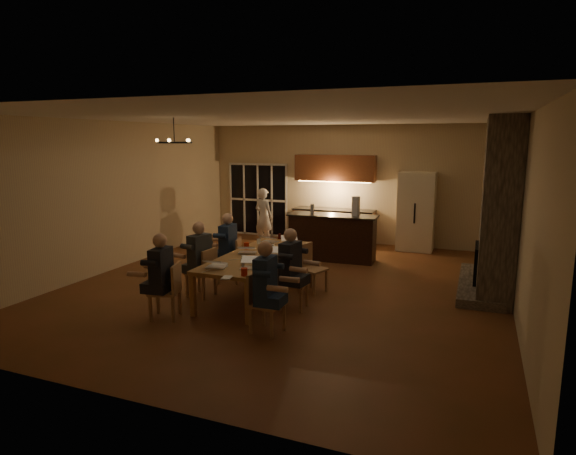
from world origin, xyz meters
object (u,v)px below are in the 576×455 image
(chandelier, at_px, (174,142))
(person_left_mid, at_px, (200,260))
(person_left_far, at_px, (228,248))
(bar_island, at_px, (332,237))
(laptop_b, at_px, (250,262))
(laptop_c, at_px, (247,247))
(person_left_near, at_px, (162,277))
(laptop_d, at_px, (270,251))
(person_right_near, at_px, (266,288))
(laptop_f, at_px, (290,240))
(chair_left_far, at_px, (229,260))
(bar_blender, at_px, (356,206))
(can_cola, at_px, (279,236))
(mug_front, at_px, (243,258))
(standing_person, at_px, (264,217))
(redcup_far, at_px, (290,238))
(chair_left_near, at_px, (165,291))
(laptop_a, at_px, (216,261))
(chair_right_near, at_px, (267,303))
(dining_table, at_px, (257,275))
(chair_right_far, at_px, (313,269))
(chair_right_mid, at_px, (294,283))
(laptop_e, at_px, (270,237))
(chair_left_mid, at_px, (201,272))
(person_right_mid, at_px, (290,269))
(plate_left, at_px, (220,264))
(plate_far, at_px, (296,247))
(mug_back, at_px, (259,241))
(plate_near, at_px, (263,263))
(redcup_near, at_px, (244,272))
(refrigerator, at_px, (416,211))
(can_right, at_px, (281,251))

(chandelier, bearing_deg, person_left_mid, -31.78)
(person_left_far, bearing_deg, bar_island, 145.72)
(laptop_b, relative_size, laptop_c, 1.00)
(person_left_near, relative_size, laptop_d, 4.31)
(person_right_near, bearing_deg, laptop_f, 12.17)
(chair_left_far, bearing_deg, bar_blender, 125.40)
(person_right_near, distance_m, can_cola, 3.20)
(mug_front, bearing_deg, person_left_mid, -179.25)
(standing_person, relative_size, redcup_far, 12.96)
(laptop_b, xyz_separation_m, laptop_d, (0.00, 0.78, 0.00))
(bar_island, relative_size, mug_front, 20.80)
(chair_left_near, relative_size, laptop_a, 2.78)
(person_left_far, bearing_deg, standing_person, -172.03)
(chair_right_near, relative_size, redcup_far, 7.42)
(person_right_near, bearing_deg, can_cola, 17.44)
(dining_table, relative_size, chair_right_far, 3.19)
(chair_left_near, bearing_deg, chair_right_mid, 105.80)
(chair_right_far, distance_m, can_cola, 1.44)
(chair_right_far, height_order, person_left_near, person_left_near)
(person_right_near, bearing_deg, chair_left_far, 38.14)
(bar_blender, bearing_deg, mug_front, -97.86)
(can_cola, bearing_deg, person_left_near, -102.77)
(laptop_e, distance_m, bar_blender, 2.36)
(chair_left_mid, distance_m, person_right_mid, 1.78)
(chair_left_far, distance_m, redcup_far, 1.33)
(person_left_far, height_order, plate_left, person_left_far)
(person_left_mid, xyz_separation_m, plate_far, (1.32, 1.33, 0.07))
(person_left_near, relative_size, chandelier, 2.12)
(chair_left_mid, height_order, laptop_c, laptop_c)
(mug_front, relative_size, mug_back, 1.00)
(chair_left_mid, bearing_deg, plate_near, 89.56)
(person_left_mid, xyz_separation_m, mug_front, (0.86, 0.01, 0.11))
(chair_left_far, height_order, chandelier, chandelier)
(laptop_c, height_order, redcup_far, laptop_c)
(standing_person, distance_m, mug_back, 3.17)
(laptop_c, bearing_deg, redcup_near, 96.35)
(refrigerator, bearing_deg, laptop_d, -111.13)
(chair_left_mid, distance_m, person_left_far, 1.04)
(person_right_near, xyz_separation_m, redcup_far, (-0.77, 2.93, 0.12))
(chair_left_far, distance_m, can_right, 1.32)
(laptop_d, height_order, can_cola, laptop_d)
(can_cola, bearing_deg, standing_person, 121.38)
(chair_right_far, distance_m, bar_blender, 2.64)
(refrigerator, height_order, bar_blender, refrigerator)
(laptop_d, xyz_separation_m, plate_far, (0.13, 0.93, -0.10))
(chair_right_far, distance_m, chandelier, 3.47)
(person_left_far, distance_m, redcup_near, 2.28)
(plate_far, bearing_deg, person_left_mid, -134.97)
(laptop_d, bearing_deg, chair_left_mid, -175.49)
(person_left_far, xyz_separation_m, laptop_b, (1.21, -1.46, 0.17))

